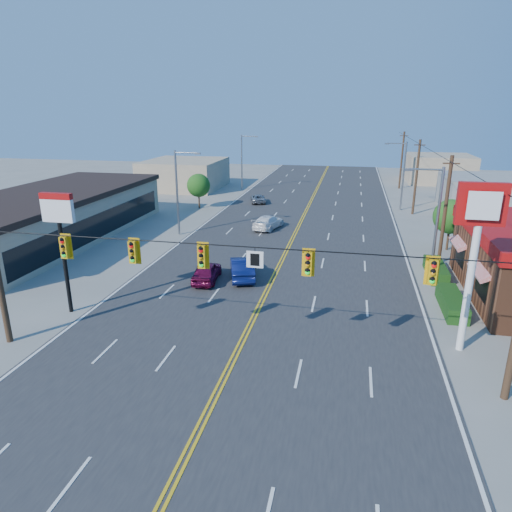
% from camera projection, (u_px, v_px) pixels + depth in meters
% --- Properties ---
extents(ground, '(160.00, 160.00, 0.00)m').
position_uv_depth(ground, '(230.00, 366.00, 21.66)').
color(ground, gray).
rests_on(ground, ground).
extents(road, '(20.00, 120.00, 0.06)m').
position_uv_depth(road, '(289.00, 247.00, 40.26)').
color(road, '#2D2D30').
rests_on(road, ground).
extents(signal_span, '(24.32, 0.34, 9.00)m').
position_uv_depth(signal_span, '(226.00, 270.00, 20.17)').
color(signal_span, '#47301E').
rests_on(signal_span, ground).
extents(kfc_pylon, '(2.20, 0.36, 8.50)m').
position_uv_depth(kfc_pylon, '(477.00, 235.00, 21.35)').
color(kfc_pylon, white).
rests_on(kfc_pylon, ground).
extents(strip_mall, '(10.40, 26.40, 4.40)m').
position_uv_depth(strip_mall, '(50.00, 216.00, 42.02)').
color(strip_mall, tan).
rests_on(strip_mall, ground).
extents(pizza_hut_sign, '(1.90, 0.30, 6.85)m').
position_uv_depth(pizza_hut_sign, '(60.00, 228.00, 25.93)').
color(pizza_hut_sign, black).
rests_on(pizza_hut_sign, ground).
extents(streetlight_se, '(2.55, 0.25, 8.00)m').
position_uv_depth(streetlight_se, '(434.00, 218.00, 31.17)').
color(streetlight_se, gray).
rests_on(streetlight_se, ground).
extents(streetlight_ne, '(2.55, 0.25, 8.00)m').
position_uv_depth(streetlight_ne, '(402.00, 172.00, 53.51)').
color(streetlight_ne, gray).
rests_on(streetlight_ne, ground).
extents(streetlight_sw, '(2.55, 0.25, 8.00)m').
position_uv_depth(streetlight_sw, '(179.00, 188.00, 42.84)').
color(streetlight_sw, gray).
rests_on(streetlight_sw, ground).
extents(streetlight_nw, '(2.55, 0.25, 8.00)m').
position_uv_depth(streetlight_nw, '(243.00, 159.00, 67.04)').
color(streetlight_nw, gray).
rests_on(streetlight_nw, ground).
extents(utility_pole_near, '(0.28, 0.28, 8.40)m').
position_uv_depth(utility_pole_near, '(445.00, 211.00, 34.72)').
color(utility_pole_near, '#47301E').
rests_on(utility_pole_near, ground).
extents(utility_pole_mid, '(0.28, 0.28, 8.40)m').
position_uv_depth(utility_pole_mid, '(416.00, 178.00, 51.47)').
color(utility_pole_mid, '#47301E').
rests_on(utility_pole_mid, ground).
extents(utility_pole_far, '(0.28, 0.28, 8.40)m').
position_uv_depth(utility_pole_far, '(402.00, 161.00, 68.22)').
color(utility_pole_far, '#47301E').
rests_on(utility_pole_far, ground).
extents(tree_kfc_rear, '(2.94, 2.94, 4.41)m').
position_uv_depth(tree_kfc_rear, '(451.00, 217.00, 38.58)').
color(tree_kfc_rear, '#47301E').
rests_on(tree_kfc_rear, ground).
extents(tree_west, '(2.80, 2.80, 4.20)m').
position_uv_depth(tree_west, '(199.00, 185.00, 54.97)').
color(tree_west, '#47301E').
rests_on(tree_west, ground).
extents(bld_east_mid, '(12.00, 10.00, 4.00)m').
position_uv_depth(bld_east_mid, '(497.00, 194.00, 53.95)').
color(bld_east_mid, gray).
rests_on(bld_east_mid, ground).
extents(bld_west_far, '(11.00, 12.00, 4.20)m').
position_uv_depth(bld_west_far, '(185.00, 174.00, 69.59)').
color(bld_west_far, tan).
rests_on(bld_west_far, ground).
extents(bld_east_far, '(10.00, 10.00, 4.40)m').
position_uv_depth(bld_east_far, '(439.00, 169.00, 74.95)').
color(bld_east_far, tan).
rests_on(bld_east_far, ground).
extents(car_magenta, '(1.98, 4.11, 1.36)m').
position_uv_depth(car_magenta, '(207.00, 272.00, 32.07)').
color(car_magenta, maroon).
rests_on(car_magenta, ground).
extents(car_blue, '(2.84, 4.77, 1.48)m').
position_uv_depth(car_blue, '(242.00, 269.00, 32.65)').
color(car_blue, '#0D174F').
rests_on(car_blue, ground).
extents(car_white, '(2.94, 4.99, 1.36)m').
position_uv_depth(car_white, '(268.00, 223.00, 45.99)').
color(car_white, white).
rests_on(car_white, ground).
extents(car_silver, '(2.69, 4.16, 1.07)m').
position_uv_depth(car_silver, '(258.00, 199.00, 58.68)').
color(car_silver, gray).
rests_on(car_silver, ground).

